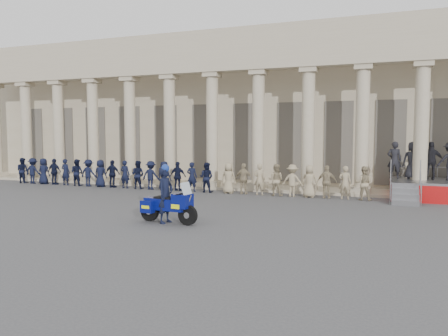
% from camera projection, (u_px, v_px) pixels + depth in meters
% --- Properties ---
extents(ground, '(90.00, 90.00, 0.00)m').
position_uv_depth(ground, '(164.00, 216.00, 16.06)').
color(ground, '#424244').
rests_on(ground, ground).
extents(building, '(40.00, 12.50, 9.00)m').
position_uv_depth(building, '(267.00, 111.00, 29.47)').
color(building, tan).
rests_on(building, ground).
extents(officer_rank, '(20.67, 0.59, 1.55)m').
position_uv_depth(officer_rank, '(162.00, 176.00, 23.33)').
color(officer_rank, black).
rests_on(officer_rank, ground).
extents(reviewing_stand, '(4.65, 4.12, 2.65)m').
position_uv_depth(reviewing_stand, '(441.00, 168.00, 19.96)').
color(reviewing_stand, gray).
rests_on(reviewing_stand, ground).
extents(motorcycle, '(2.22, 0.96, 1.42)m').
position_uv_depth(motorcycle, '(169.00, 205.00, 14.66)').
color(motorcycle, black).
rests_on(motorcycle, ground).
extents(rider, '(0.53, 0.74, 1.99)m').
position_uv_depth(rider, '(166.00, 194.00, 14.69)').
color(rider, black).
rests_on(rider, ground).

